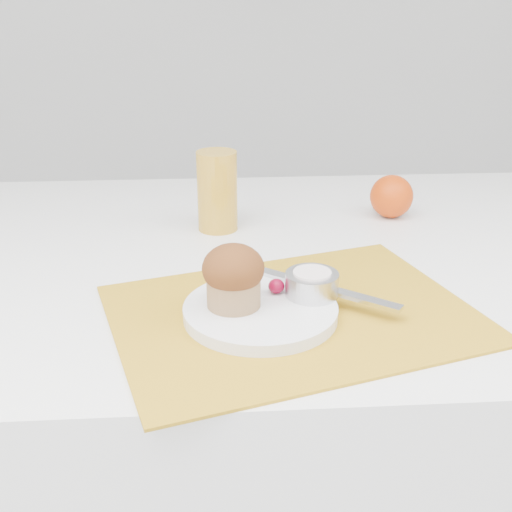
{
  "coord_description": "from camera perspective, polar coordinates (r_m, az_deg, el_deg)",
  "views": [
    {
      "loc": [
        -0.08,
        -0.86,
        1.13
      ],
      "look_at": [
        -0.02,
        -0.09,
        0.8
      ],
      "focal_mm": 45.0,
      "sensor_mm": 36.0,
      "label": 1
    }
  ],
  "objects": [
    {
      "name": "placemat",
      "position": [
        0.8,
        3.32,
        -5.16
      ],
      "size": [
        0.51,
        0.43,
        0.0
      ],
      "primitive_type": "cube",
      "rotation": [
        0.0,
        0.0,
        0.29
      ],
      "color": "#BD8A1A",
      "rests_on": "table"
    },
    {
      "name": "butter_knife",
      "position": [
        0.82,
        6.22,
        -2.9
      ],
      "size": [
        0.17,
        0.14,
        0.01
      ],
      "primitive_type": "cube",
      "rotation": [
        0.0,
        0.0,
        -0.65
      ],
      "color": "silver",
      "rests_on": "plate"
    },
    {
      "name": "table",
      "position": [
        1.18,
        0.74,
        -16.54
      ],
      "size": [
        1.2,
        0.8,
        0.75
      ],
      "primitive_type": "cube",
      "color": "white",
      "rests_on": "ground"
    },
    {
      "name": "cream",
      "position": [
        0.8,
        5.02,
        -1.57
      ],
      "size": [
        0.05,
        0.05,
        0.01
      ],
      "primitive_type": "cylinder",
      "rotation": [
        0.0,
        0.0,
        -0.11
      ],
      "color": "white",
      "rests_on": "ramekin"
    },
    {
      "name": "raspberry_near",
      "position": [
        0.81,
        1.83,
        -2.69
      ],
      "size": [
        0.02,
        0.02,
        0.02
      ],
      "primitive_type": "ellipsoid",
      "color": "#5A0217",
      "rests_on": "plate"
    },
    {
      "name": "orange",
      "position": [
        1.14,
        11.95,
        5.21
      ],
      "size": [
        0.07,
        0.07,
        0.07
      ],
      "primitive_type": "sphere",
      "color": "#CF4007",
      "rests_on": "table"
    },
    {
      "name": "juice_glass",
      "position": [
        1.05,
        -3.46,
        5.77
      ],
      "size": [
        0.08,
        0.08,
        0.13
      ],
      "primitive_type": "cylinder",
      "rotation": [
        0.0,
        0.0,
        0.3
      ],
      "color": "gold",
      "rests_on": "table"
    },
    {
      "name": "ramekin",
      "position": [
        0.8,
        4.99,
        -2.49
      ],
      "size": [
        0.07,
        0.07,
        0.03
      ],
      "primitive_type": "cylinder",
      "rotation": [
        0.0,
        0.0,
        0.11
      ],
      "color": "#BABABE",
      "rests_on": "plate"
    },
    {
      "name": "plate",
      "position": [
        0.78,
        0.4,
        -4.91
      ],
      "size": [
        0.2,
        0.2,
        0.02
      ],
      "primitive_type": "cylinder",
      "rotation": [
        0.0,
        0.0,
        0.05
      ],
      "color": "white",
      "rests_on": "placemat"
    },
    {
      "name": "muffin",
      "position": [
        0.76,
        -2.03,
        -1.77
      ],
      "size": [
        0.08,
        0.08,
        0.08
      ],
      "color": "#A2794E",
      "rests_on": "plate"
    },
    {
      "name": "raspberry_far",
      "position": [
        0.8,
        3.61,
        -2.86
      ],
      "size": [
        0.02,
        0.02,
        0.02
      ],
      "primitive_type": "ellipsoid",
      "color": "#630217",
      "rests_on": "plate"
    }
  ]
}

